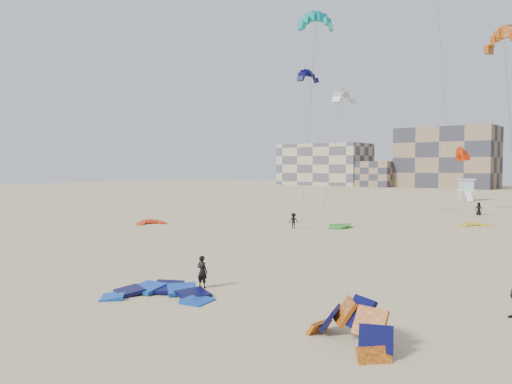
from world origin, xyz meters
The scene contains 18 objects.
ground centered at (0.00, 0.00, 0.00)m, with size 320.00×320.00×0.00m, color tan.
kite_ground_blue centered at (-0.32, -2.62, 0.00)m, with size 5.05×5.25×0.85m, color blue, non-canonical shape.
kite_ground_orange centered at (10.31, -2.70, 0.00)m, with size 3.96×2.82×2.72m, color orange, non-canonical shape.
kite_ground_red centered at (-25.22, 17.47, 0.00)m, with size 3.14×3.27×0.82m, color red, non-canonical shape.
kite_ground_green centered at (-7.45, 28.04, 0.00)m, with size 3.76×3.95×0.72m, color #32981E, non-canonical shape.
kite_ground_yellow centered at (3.72, 38.23, 0.00)m, with size 3.28×3.44×0.54m, color #CAC814, non-canonical shape.
kitesurfer_main centered at (0.03, 0.09, 0.87)m, with size 0.64×0.42×1.74m, color black.
kitesurfer_c centered at (-10.53, 24.23, 0.81)m, with size 1.05×0.60×1.62m, color black.
kitesurfer_e centered at (0.79, 51.14, 0.86)m, with size 0.84×0.55×1.72m, color black.
kite_fly_teal_a centered at (-7.78, 24.03, 20.65)m, with size 4.73×4.73×20.78m.
kite_fly_orange centered at (8.64, 27.40, 17.02)m, with size 9.07×28.64×17.08m.
kite_fly_grey centered at (-12.71, 38.84, 15.30)m, with size 4.37×9.11×15.77m.
kite_fly_navy centered at (-25.04, 49.43, 20.73)m, with size 10.11×8.41×21.23m.
kite_fly_red centered at (-3.24, 57.24, 8.10)m, with size 5.11×5.08×8.53m.
lifeguard_tower_far centered at (-8.89, 79.62, 2.02)m, with size 3.87×6.10×4.07m.
condo_west_a centered at (-70.00, 130.00, 7.00)m, with size 30.00×15.00×14.00m, color tan.
condo_west_b centered at (-30.00, 134.00, 9.00)m, with size 28.00×14.00×18.00m, color #856A50.
condo_fill_left centered at (-50.00, 128.00, 4.00)m, with size 12.00×10.00×8.00m, color #856A50.
Camera 1 is at (18.82, -18.79, 6.54)m, focal length 35.00 mm.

